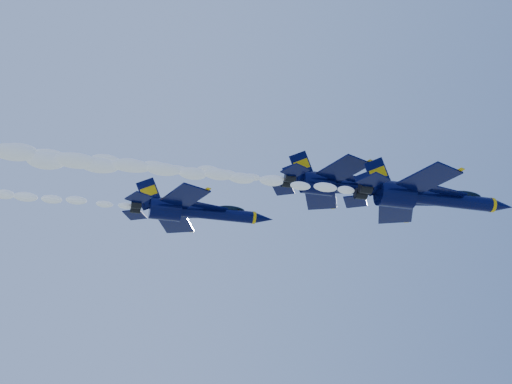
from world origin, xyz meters
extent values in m
cylinder|color=black|center=(21.57, -13.11, 148.68)|extent=(9.89, 1.65, 1.65)
ellipsoid|color=black|center=(14.64, -13.11, 148.63)|extent=(1.71, 2.97, 7.03)
cone|color=black|center=(27.94, -13.11, 148.68)|extent=(2.86, 1.65, 1.65)
cylinder|color=#E1A704|center=(26.62, -13.11, 148.68)|extent=(0.38, 1.71, 1.71)
ellipsoid|color=black|center=(23.43, -13.11, 149.51)|extent=(3.96, 1.29, 1.09)
cube|color=#E1A704|center=(23.43, -13.11, 149.18)|extent=(4.62, 1.10, 0.20)
cube|color=black|center=(16.62, -17.51, 148.68)|extent=(5.89, 6.99, 0.20)
cube|color=black|center=(16.62, -8.72, 148.68)|extent=(5.89, 6.99, 0.20)
cube|color=#E1A704|center=(18.16, -17.51, 148.79)|extent=(2.65, 5.51, 0.11)
cube|color=#E1A704|center=(18.16, -8.72, 148.79)|extent=(2.65, 5.51, 0.11)
cube|color=black|center=(12.22, -14.27, 150.33)|extent=(3.58, 1.13, 3.85)
cube|color=black|center=(12.22, -11.96, 150.33)|extent=(3.58, 1.13, 3.85)
cylinder|color=black|center=(10.79, -13.83, 148.57)|extent=(1.32, 1.21, 1.21)
cylinder|color=black|center=(10.79, -12.40, 148.57)|extent=(1.32, 1.21, 1.21)
cube|color=#E1A704|center=(18.27, -13.11, 149.54)|extent=(12.09, 0.38, 0.09)
ellipsoid|color=white|center=(-13.66, -13.11, 148.33)|extent=(47.80, 2.14, 1.93)
cylinder|color=black|center=(15.12, -4.71, 153.56)|extent=(9.53, 1.59, 1.59)
ellipsoid|color=black|center=(8.45, -4.71, 153.50)|extent=(1.65, 2.86, 6.78)
cone|color=black|center=(21.26, -4.71, 153.56)|extent=(2.75, 1.59, 1.59)
cylinder|color=#E1A704|center=(19.99, -4.71, 153.56)|extent=(0.37, 1.65, 1.65)
ellipsoid|color=black|center=(16.92, -4.71, 154.35)|extent=(3.81, 1.24, 1.05)
cube|color=#E1A704|center=(16.92, -4.71, 154.03)|extent=(4.45, 1.06, 0.19)
cube|color=black|center=(10.36, -8.94, 153.56)|extent=(5.68, 6.73, 0.19)
cube|color=black|center=(10.36, -0.47, 153.56)|extent=(5.68, 6.73, 0.19)
cube|color=#E1A704|center=(11.84, -8.94, 153.66)|extent=(2.55, 5.30, 0.11)
cube|color=#E1A704|center=(11.84, -0.47, 153.66)|extent=(2.55, 5.30, 0.11)
cube|color=black|center=(6.12, -5.82, 155.14)|extent=(3.45, 1.09, 3.71)
cube|color=black|center=(6.12, -3.60, 155.14)|extent=(3.45, 1.09, 3.71)
cylinder|color=black|center=(4.74, -5.40, 153.45)|extent=(1.27, 1.16, 1.16)
cylinder|color=black|center=(4.74, -4.02, 153.45)|extent=(1.27, 1.16, 1.16)
cube|color=#E1A704|center=(11.94, -4.71, 154.38)|extent=(11.65, 0.37, 0.08)
ellipsoid|color=white|center=(-19.69, -4.71, 153.21)|extent=(47.80, 2.06, 1.86)
cylinder|color=black|center=(-2.15, 5.53, 152.77)|extent=(9.76, 1.63, 1.63)
ellipsoid|color=black|center=(-8.98, 5.53, 152.71)|extent=(1.69, 2.93, 6.94)
cone|color=black|center=(4.14, 5.53, 152.77)|extent=(2.82, 1.63, 1.63)
cylinder|color=#E1A704|center=(2.84, 5.53, 152.77)|extent=(0.38, 1.69, 1.69)
ellipsoid|color=black|center=(-0.30, 5.53, 153.58)|extent=(3.90, 1.27, 1.07)
cube|color=#E1A704|center=(-0.30, 5.53, 153.25)|extent=(4.56, 1.08, 0.20)
cube|color=black|center=(-7.03, 1.19, 152.77)|extent=(5.81, 6.89, 0.20)
cube|color=black|center=(-7.03, 9.86, 152.77)|extent=(5.81, 6.89, 0.20)
cube|color=#E1A704|center=(-5.51, 1.19, 152.87)|extent=(2.62, 5.43, 0.11)
cube|color=#E1A704|center=(-5.51, 9.86, 152.87)|extent=(2.62, 5.43, 0.11)
cube|color=black|center=(-11.37, 4.39, 154.39)|extent=(3.53, 1.12, 3.80)
cube|color=black|center=(-11.37, 6.66, 154.39)|extent=(3.53, 1.12, 3.80)
cylinder|color=black|center=(-12.78, 4.82, 152.66)|extent=(1.30, 1.19, 1.19)
cylinder|color=black|center=(-12.78, 6.23, 152.66)|extent=(1.30, 1.19, 1.19)
cube|color=#E1A704|center=(-5.40, 5.53, 153.61)|extent=(11.93, 0.38, 0.09)
camera|label=1|loc=(-17.53, -78.55, 113.09)|focal=50.00mm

